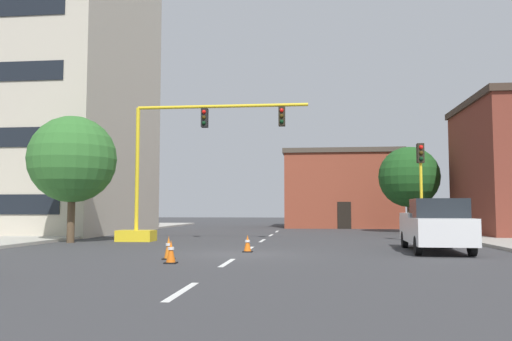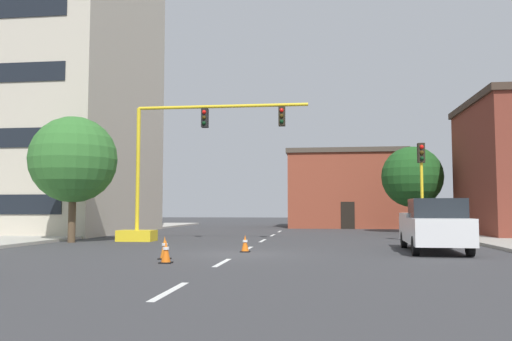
{
  "view_description": "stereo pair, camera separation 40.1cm",
  "coord_description": "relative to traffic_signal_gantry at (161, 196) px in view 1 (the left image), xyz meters",
  "views": [
    {
      "loc": [
        2.56,
        -18.65,
        1.62
      ],
      "look_at": [
        -0.18,
        6.72,
        3.5
      ],
      "focal_mm": 36.65,
      "sensor_mm": 36.0,
      "label": 1
    },
    {
      "loc": [
        2.96,
        -18.61,
        1.62
      ],
      "look_at": [
        -0.18,
        6.72,
        3.5
      ],
      "focal_mm": 36.65,
      "sensor_mm": 36.0,
      "label": 2
    }
  ],
  "objects": [
    {
      "name": "traffic_cone_roadside_c",
      "position": [
        2.96,
        -9.02,
        -1.91
      ],
      "size": [
        0.36,
        0.36,
        0.74
      ],
      "color": "black",
      "rests_on": "ground_plane"
    },
    {
      "name": "tree_left_near",
      "position": [
        -4.01,
        -1.4,
        1.74
      ],
      "size": [
        4.21,
        4.21,
        6.13
      ],
      "color": "brown",
      "rests_on": "ground_plane"
    },
    {
      "name": "lane_stripe_seg_3",
      "position": [
        5.0,
        -4.35,
        -2.27
      ],
      "size": [
        0.16,
        2.4,
        0.01
      ],
      "primitive_type": "cube",
      "color": "silver",
      "rests_on": "ground_plane"
    },
    {
      "name": "ground_plane",
      "position": [
        5.0,
        -6.85,
        -2.27
      ],
      "size": [
        160.0,
        160.0,
        0.0
      ],
      "primitive_type": "plane",
      "color": "#38383A"
    },
    {
      "name": "sidewalk_left",
      "position": [
        -7.93,
        1.15,
        -2.2
      ],
      "size": [
        6.0,
        56.0,
        0.14
      ],
      "primitive_type": "cube",
      "color": "#B2ADA3",
      "rests_on": "ground_plane"
    },
    {
      "name": "building_brick_center",
      "position": [
        10.12,
        21.84,
        1.07
      ],
      "size": [
        10.05,
        8.73,
        6.67
      ],
      "color": "brown",
      "rests_on": "ground_plane"
    },
    {
      "name": "tree_right_far",
      "position": [
        14.24,
        11.56,
        1.55
      ],
      "size": [
        4.2,
        4.2,
        5.93
      ],
      "color": "brown",
      "rests_on": "ground_plane"
    },
    {
      "name": "lane_stripe_seg_1",
      "position": [
        5.0,
        -15.35,
        -2.27
      ],
      "size": [
        0.16,
        2.4,
        0.01
      ],
      "primitive_type": "cube",
      "color": "silver",
      "rests_on": "ground_plane"
    },
    {
      "name": "lane_stripe_seg_4",
      "position": [
        5.0,
        1.15,
        -2.27
      ],
      "size": [
        0.16,
        2.4,
        0.01
      ],
      "primitive_type": "cube",
      "color": "silver",
      "rests_on": "ground_plane"
    },
    {
      "name": "traffic_signal_gantry",
      "position": [
        0.0,
        0.0,
        0.0
      ],
      "size": [
        9.53,
        1.2,
        6.83
      ],
      "color": "yellow",
      "rests_on": "ground_plane"
    },
    {
      "name": "building_tall_left",
      "position": [
        -12.34,
        8.58,
        9.06
      ],
      "size": [
        15.58,
        14.32,
        22.65
      ],
      "color": "beige",
      "rests_on": "ground_plane"
    },
    {
      "name": "traffic_cone_roadside_b",
      "position": [
        3.37,
        -10.23,
        -1.93
      ],
      "size": [
        0.36,
        0.36,
        0.69
      ],
      "color": "black",
      "rests_on": "ground_plane"
    },
    {
      "name": "traffic_light_pole_right",
      "position": [
        12.81,
        0.47,
        1.26
      ],
      "size": [
        0.32,
        0.47,
        4.8
      ],
      "color": "yellow",
      "rests_on": "ground_plane"
    },
    {
      "name": "lane_stripe_seg_2",
      "position": [
        5.0,
        -9.85,
        -2.27
      ],
      "size": [
        0.16,
        2.4,
        0.01
      ],
      "primitive_type": "cube",
      "color": "silver",
      "rests_on": "ground_plane"
    },
    {
      "name": "pickup_truck_white",
      "position": [
        12.19,
        -4.98,
        -1.3
      ],
      "size": [
        2.26,
        5.49,
        1.99
      ],
      "color": "white",
      "rests_on": "ground_plane"
    },
    {
      "name": "traffic_cone_roadside_a",
      "position": [
        5.13,
        -5.93,
        -1.96
      ],
      "size": [
        0.36,
        0.36,
        0.64
      ],
      "color": "black",
      "rests_on": "ground_plane"
    },
    {
      "name": "lane_stripe_seg_6",
      "position": [
        5.0,
        12.15,
        -2.27
      ],
      "size": [
        0.16,
        2.4,
        0.01
      ],
      "primitive_type": "cube",
      "color": "silver",
      "rests_on": "ground_plane"
    },
    {
      "name": "lane_stripe_seg_5",
      "position": [
        5.0,
        6.65,
        -2.27
      ],
      "size": [
        0.16,
        2.4,
        0.01
      ],
      "primitive_type": "cube",
      "color": "silver",
      "rests_on": "ground_plane"
    }
  ]
}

